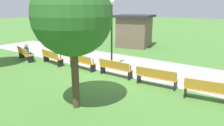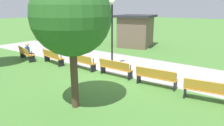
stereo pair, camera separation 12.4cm
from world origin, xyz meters
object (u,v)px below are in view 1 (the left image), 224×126
object	(u,v)px
bench_1	(52,57)
tree_0	(72,16)
bench_2	(81,61)
person_seated	(28,52)
bench_4	(156,77)
bench_5	(210,90)
bench_0	(25,53)
lamp_post	(112,21)
kiosk	(135,30)
bench_3	(115,68)

from	to	relation	value
bench_1	tree_0	bearing A→B (deg)	-22.20
bench_2	person_seated	distance (m)	4.40
bench_4	person_seated	xyz separation A→B (m)	(-9.05, -0.63, 0.16)
bench_4	bench_5	world-z (taller)	same
bench_2	bench_0	bearing A→B (deg)	-166.93
bench_5	person_seated	bearing A→B (deg)	173.09
person_seated	tree_0	size ratio (longest dim) A/B	0.26
lamp_post	kiosk	size ratio (longest dim) A/B	1.03
lamp_post	bench_0	bearing A→B (deg)	-160.23
bench_1	kiosk	xyz separation A→B (m)	(1.11, 8.50, 0.98)
bench_0	bench_3	size ratio (longest dim) A/B	1.03
bench_3	bench_5	xyz separation A→B (m)	(4.68, -0.36, 0.00)
kiosk	bench_1	bearing A→B (deg)	-110.30
bench_4	bench_5	size ratio (longest dim) A/B	0.99
tree_0	bench_1	bearing A→B (deg)	149.06
bench_3	bench_5	world-z (taller)	same
bench_5	tree_0	bearing A→B (deg)	-148.05
tree_0	lamp_post	xyz separation A→B (m)	(-2.01, 4.96, -0.48)
bench_1	tree_0	size ratio (longest dim) A/B	0.42
bench_4	bench_5	xyz separation A→B (m)	(2.33, -0.27, 0.00)
bench_5	bench_2	bearing A→B (deg)	169.09
bench_0	tree_0	world-z (taller)	tree_0
tree_0	bench_0	bearing A→B (deg)	159.90
bench_2	tree_0	size ratio (longest dim) A/B	0.41
bench_0	kiosk	size ratio (longest dim) A/B	0.50
bench_2	lamp_post	world-z (taller)	lamp_post
person_seated	kiosk	world-z (taller)	kiosk
bench_4	kiosk	xyz separation A→B (m)	(-5.92, 8.23, 0.98)
bench_5	bench_4	bearing A→B (deg)	164.74
bench_2	person_seated	xyz separation A→B (m)	(-4.35, -0.63, 0.16)
bench_0	bench_5	distance (m)	11.68
bench_4	tree_0	distance (m)	4.78
bench_4	lamp_post	world-z (taller)	lamp_post
bench_3	lamp_post	world-z (taller)	lamp_post
bench_4	tree_0	bearing A→B (deg)	-117.31
bench_2	bench_3	xyz separation A→B (m)	(2.35, 0.09, 0.00)
bench_0	bench_2	size ratio (longest dim) A/B	1.01
bench_2	lamp_post	size ratio (longest dim) A/B	0.48
person_seated	lamp_post	bearing A→B (deg)	33.09
bench_0	bench_4	xyz separation A→B (m)	(9.34, 0.71, 0.00)
bench_3	lamp_post	distance (m)	2.89
person_seated	tree_0	distance (m)	8.50
bench_0	bench_3	distance (m)	7.03
bench_1	lamp_post	world-z (taller)	lamp_post
bench_2	bench_1	bearing A→B (deg)	-169.11
bench_2	tree_0	xyz separation A→B (m)	(3.18, -3.57, 2.78)
bench_0	tree_0	xyz separation A→B (m)	(7.82, -2.86, 2.78)
lamp_post	kiosk	world-z (taller)	lamp_post
person_seated	kiosk	size ratio (longest dim) A/B	0.31
person_seated	kiosk	bearing A→B (deg)	83.67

